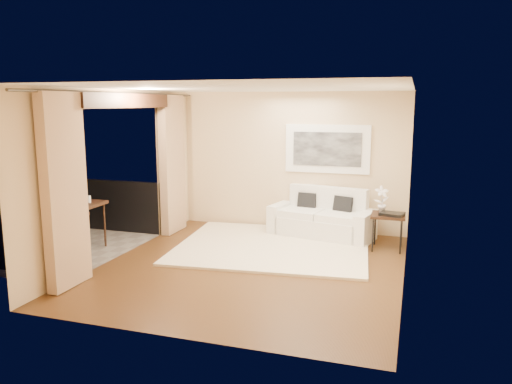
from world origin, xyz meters
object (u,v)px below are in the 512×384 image
at_px(balcony_chair_far, 72,211).
at_px(balcony_chair_near, 40,218).
at_px(ice_bucket, 76,195).
at_px(bistro_table, 79,207).
at_px(sofa, 323,220).
at_px(orchid, 382,199).
at_px(side_table, 388,218).

bearing_deg(balcony_chair_far, balcony_chair_near, 61.87).
distance_m(balcony_chair_far, ice_bucket, 0.52).
bearing_deg(ice_bucket, bistro_table, -39.31).
height_order(sofa, ice_bucket, ice_bucket).
xyz_separation_m(orchid, balcony_chair_far, (-5.33, -1.35, -0.27)).
xyz_separation_m(side_table, ice_bucket, (-5.16, -1.48, 0.36)).
bearing_deg(bistro_table, orchid, 19.38).
relative_size(bistro_table, balcony_chair_far, 0.83).
distance_m(side_table, balcony_chair_far, 5.60).
bearing_deg(balcony_chair_near, ice_bucket, 58.05).
bearing_deg(ice_bucket, orchid, 17.56).
bearing_deg(sofa, side_table, -10.35).
xyz_separation_m(orchid, balcony_chair_near, (-5.46, -2.01, -0.27)).
bearing_deg(orchid, ice_bucket, -162.44).
distance_m(sofa, balcony_chair_far, 4.60).
bearing_deg(bistro_table, side_table, 17.83).
height_order(sofa, side_table, sofa).
distance_m(orchid, balcony_chair_far, 5.51).
distance_m(side_table, orchid, 0.33).
height_order(orchid, ice_bucket, orchid).
relative_size(orchid, balcony_chair_near, 0.46).
xyz_separation_m(sofa, balcony_chair_near, (-4.38, -2.40, 0.26)).
distance_m(side_table, bistro_table, 5.26).
bearing_deg(balcony_chair_near, orchid, 34.28).
relative_size(balcony_chair_far, ice_bucket, 4.94).
relative_size(orchid, ice_bucket, 2.32).
height_order(balcony_chair_near, ice_bucket, ice_bucket).
xyz_separation_m(balcony_chair_far, balcony_chair_near, (-0.13, -0.66, 0.01)).
bearing_deg(bistro_table, balcony_chair_near, -153.48).
distance_m(side_table, balcony_chair_near, 5.90).
xyz_separation_m(sofa, ice_bucket, (-3.95, -1.98, 0.59)).
bearing_deg(side_table, sofa, 157.65).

